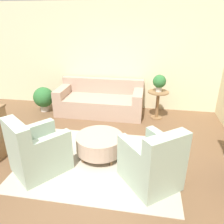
# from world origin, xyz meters

# --- Properties ---
(ground_plane) EXTENTS (16.00, 16.00, 0.00)m
(ground_plane) POSITION_xyz_m (0.00, 0.00, 0.00)
(ground_plane) COLOR brown
(wall_back) EXTENTS (9.41, 0.12, 2.80)m
(wall_back) POSITION_xyz_m (0.00, 2.76, 1.40)
(wall_back) COLOR beige
(wall_back) RESTS_ON ground_plane
(rug) EXTENTS (2.75, 2.09, 0.01)m
(rug) POSITION_xyz_m (0.00, 0.00, 0.01)
(rug) COLOR #B2A893
(rug) RESTS_ON ground_plane
(couch) EXTENTS (2.26, 1.00, 0.87)m
(couch) POSITION_xyz_m (-0.45, 2.19, 0.32)
(couch) COLOR tan
(couch) RESTS_ON ground_plane
(armchair_left) EXTENTS (1.05, 1.08, 0.98)m
(armchair_left) POSITION_xyz_m (-0.94, -0.43, 0.38)
(armchair_left) COLOR #9EB29E
(armchair_left) RESTS_ON rug
(armchair_right) EXTENTS (1.05, 1.08, 0.98)m
(armchair_right) POSITION_xyz_m (0.94, -0.43, 0.38)
(armchair_right) COLOR #9EB29E
(armchair_right) RESTS_ON rug
(ottoman_table) EXTENTS (0.86, 0.86, 0.42)m
(ottoman_table) POSITION_xyz_m (-0.02, 0.17, 0.28)
(ottoman_table) COLOR tan
(ottoman_table) RESTS_ON rug
(side_table) EXTENTS (0.51, 0.51, 0.72)m
(side_table) POSITION_xyz_m (1.06, 2.07, 0.48)
(side_table) COLOR olive
(side_table) RESTS_ON ground_plane
(potted_plant_on_side_table) EXTENTS (0.32, 0.32, 0.42)m
(potted_plant_on_side_table) POSITION_xyz_m (1.06, 2.07, 0.96)
(potted_plant_on_side_table) COLOR beige
(potted_plant_on_side_table) RESTS_ON side_table
(potted_plant_floor) EXTENTS (0.55, 0.55, 0.67)m
(potted_plant_floor) POSITION_xyz_m (-2.00, 2.04, 0.38)
(potted_plant_floor) COLOR beige
(potted_plant_floor) RESTS_ON ground_plane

